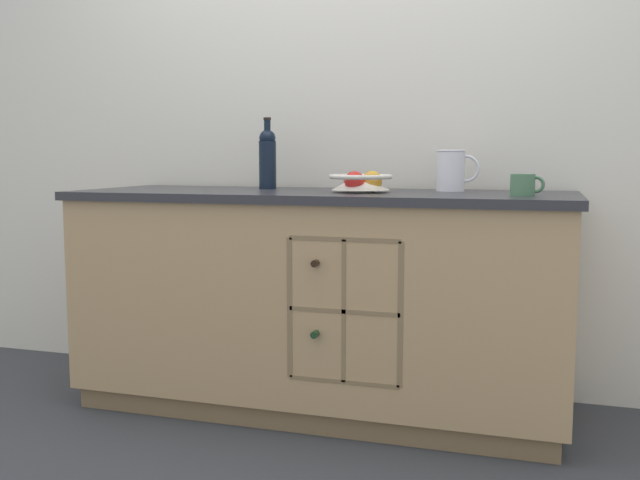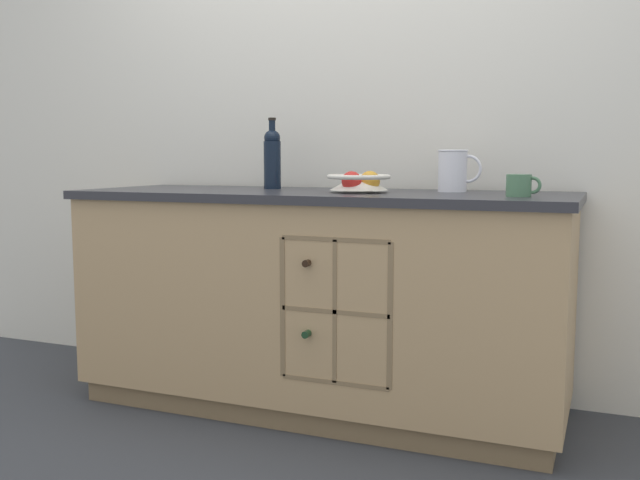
# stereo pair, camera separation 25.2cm
# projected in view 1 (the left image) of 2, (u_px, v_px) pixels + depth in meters

# --- Properties ---
(ground_plane) EXTENTS (14.00, 14.00, 0.00)m
(ground_plane) POSITION_uv_depth(u_px,v_px,m) (320.00, 406.00, 3.03)
(ground_plane) COLOR #383A3F
(back_wall) EXTENTS (4.40, 0.06, 2.55)m
(back_wall) POSITION_uv_depth(u_px,v_px,m) (346.00, 109.00, 3.27)
(back_wall) COLOR silver
(back_wall) RESTS_ON ground_plane
(kitchen_island) EXTENTS (2.03, 0.73, 0.92)m
(kitchen_island) POSITION_uv_depth(u_px,v_px,m) (320.00, 299.00, 2.97)
(kitchen_island) COLOR olive
(kitchen_island) RESTS_ON ground_plane
(fruit_bowl) EXTENTS (0.25, 0.25, 0.09)m
(fruit_bowl) POSITION_uv_depth(u_px,v_px,m) (361.00, 181.00, 2.83)
(fruit_bowl) COLOR silver
(fruit_bowl) RESTS_ON kitchen_island
(white_pitcher) EXTENTS (0.18, 0.12, 0.17)m
(white_pitcher) POSITION_uv_depth(u_px,v_px,m) (452.00, 170.00, 2.93)
(white_pitcher) COLOR white
(white_pitcher) RESTS_ON kitchen_island
(ceramic_mug) EXTENTS (0.12, 0.09, 0.08)m
(ceramic_mug) POSITION_uv_depth(u_px,v_px,m) (524.00, 185.00, 2.59)
(ceramic_mug) COLOR #4C7A56
(ceramic_mug) RESTS_ON kitchen_island
(standing_wine_bottle) EXTENTS (0.08, 0.08, 0.31)m
(standing_wine_bottle) POSITION_uv_depth(u_px,v_px,m) (268.00, 157.00, 3.13)
(standing_wine_bottle) COLOR black
(standing_wine_bottle) RESTS_ON kitchen_island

